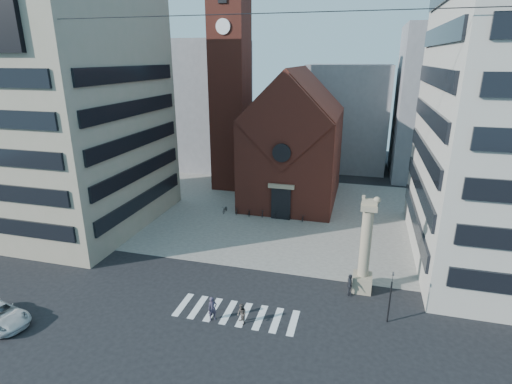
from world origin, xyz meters
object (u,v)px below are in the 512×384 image
pedestrian_1 (242,314)px  scooter_0 (225,209)px  traffic_light (390,296)px  pedestrian_2 (350,285)px  pedestrian_0 (212,309)px  lion_column (365,254)px

pedestrian_1 → scooter_0: (-8.75, 21.16, -0.33)m
traffic_light → scooter_0: traffic_light is taller
pedestrian_2 → pedestrian_1: bearing=118.5°
pedestrian_1 → pedestrian_0: bearing=-133.3°
scooter_0 → pedestrian_0: bearing=-74.7°
traffic_light → scooter_0: bearing=137.0°
pedestrian_1 → scooter_0: bearing=156.1°
lion_column → pedestrian_0: lion_column is taller
lion_column → pedestrian_2: lion_column is taller
traffic_light → pedestrian_0: bearing=-166.3°
lion_column → pedestrian_0: bearing=-146.8°
pedestrian_2 → pedestrian_0: bearing=112.0°
pedestrian_1 → traffic_light: bearing=59.6°
pedestrian_0 → scooter_0: 22.24m
lion_column → pedestrian_1: bearing=-140.9°
traffic_light → pedestrian_2: traffic_light is taller
pedestrian_1 → scooter_0: 22.90m
lion_column → scooter_0: size_ratio=5.15×
lion_column → pedestrian_0: (-10.97, -7.17, -2.49)m
pedestrian_2 → scooter_0: bearing=37.8°
pedestrian_1 → scooter_0: size_ratio=0.98×
scooter_0 → pedestrian_2: bearing=-44.3°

